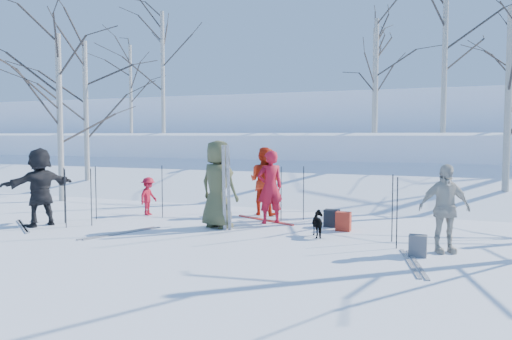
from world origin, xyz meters
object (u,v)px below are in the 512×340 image
at_px(skier_olive_center, 218,184).
at_px(skier_redor_behind, 264,181).
at_px(skier_red_north, 270,187).
at_px(backpack_grey, 418,246).
at_px(skier_red_seated, 148,196).
at_px(skier_grey_west, 40,187).
at_px(backpack_dark, 332,218).
at_px(dog, 320,224).
at_px(skier_cream_east, 444,208).
at_px(backpack_red, 343,221).

distance_m(skier_olive_center, skier_redor_behind, 2.16).
bearing_deg(skier_olive_center, skier_redor_behind, -83.80).
distance_m(skier_red_north, backpack_grey, 4.18).
relative_size(skier_red_seated, skier_grey_west, 0.55).
bearing_deg(backpack_dark, dog, -88.56).
xyz_separation_m(skier_red_seated, backpack_dark, (4.90, 0.15, -0.30)).
distance_m(skier_red_seated, dog, 5.05).
distance_m(skier_red_seated, skier_grey_west, 2.72).
xyz_separation_m(skier_olive_center, skier_grey_west, (-3.95, -1.34, -0.08)).
distance_m(skier_redor_behind, skier_cream_east, 5.32).
height_order(skier_redor_behind, skier_grey_west, skier_grey_west).
bearing_deg(skier_grey_west, skier_cream_east, 115.36).
relative_size(skier_red_seated, backpack_dark, 2.51).
xyz_separation_m(skier_grey_west, backpack_dark, (6.33, 2.42, -0.71)).
relative_size(skier_red_north, backpack_grey, 4.60).
bearing_deg(skier_olive_center, skier_red_seated, -6.04).
height_order(skier_olive_center, skier_redor_behind, skier_olive_center).
bearing_deg(skier_redor_behind, skier_cream_east, 159.71).
bearing_deg(backpack_grey, skier_cream_east, 50.73).
bearing_deg(dog, backpack_dark, -118.22).
bearing_deg(skier_grey_west, skier_red_north, 136.37).
relative_size(backpack_red, backpack_dark, 1.05).
xyz_separation_m(skier_cream_east, skier_grey_west, (-8.79, -0.69, 0.11)).
bearing_deg(skier_cream_east, skier_olive_center, 146.73).
height_order(backpack_red, backpack_dark, backpack_red).
bearing_deg(skier_red_north, skier_redor_behind, -103.65).
bearing_deg(backpack_red, backpack_dark, 132.26).
xyz_separation_m(skier_cream_east, backpack_dark, (-2.46, 1.73, -0.60)).
relative_size(skier_cream_east, skier_grey_west, 0.88).
relative_size(skier_olive_center, skier_redor_behind, 1.11).
bearing_deg(backpack_dark, skier_redor_behind, 153.15).
relative_size(skier_olive_center, dog, 3.12).
bearing_deg(skier_redor_behind, skier_red_seated, 34.18).
distance_m(skier_cream_east, backpack_dark, 3.06).
relative_size(dog, backpack_grey, 1.68).
relative_size(skier_redor_behind, dog, 2.80).
bearing_deg(backpack_dark, skier_red_north, -175.97).
distance_m(skier_red_north, skier_cream_east, 4.26).
bearing_deg(backpack_red, dog, -111.45).
distance_m(skier_grey_west, backpack_red, 7.02).
relative_size(skier_olive_center, skier_red_north, 1.14).
xyz_separation_m(skier_red_north, backpack_dark, (1.48, 0.10, -0.67)).
bearing_deg(skier_red_seated, backpack_red, -92.43).
xyz_separation_m(skier_red_seated, dog, (4.93, -1.06, -0.23)).
height_order(skier_cream_east, skier_grey_west, skier_grey_west).
bearing_deg(dog, skier_grey_west, -18.93).
bearing_deg(backpack_dark, skier_red_seated, -178.27).
bearing_deg(skier_cream_east, skier_red_seated, 142.20).
distance_m(skier_red_seated, backpack_dark, 4.91).
relative_size(skier_red_seated, dog, 1.57).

